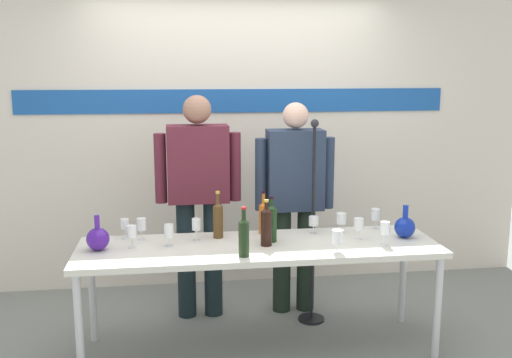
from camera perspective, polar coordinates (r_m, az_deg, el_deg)
ground_plane at (r=4.23m, az=0.29°, el=-16.17°), size 10.00×10.00×0.00m
back_wall at (r=5.18m, az=-1.94°, el=6.16°), size 5.29×0.11×3.00m
display_table at (r=3.96m, az=0.30°, el=-7.16°), size 2.41×0.70×0.75m
decanter_blue_left at (r=3.94m, az=-15.09°, el=-5.59°), size 0.15×0.15×0.23m
decanter_blue_right at (r=4.22m, az=14.23°, el=-4.50°), size 0.15×0.15×0.23m
presenter_left at (r=4.47m, az=-5.60°, el=-1.13°), size 0.65×0.22×1.72m
presenter_right at (r=4.57m, az=3.76°, el=-1.48°), size 0.62×0.22×1.66m
wine_bottle_0 at (r=3.67m, az=-1.19°, el=-5.51°), size 0.07×0.07×0.32m
wine_bottle_1 at (r=3.98m, az=1.51°, el=-4.18°), size 0.07×0.07×0.31m
wine_bottle_2 at (r=3.89m, az=1.01°, el=-4.52°), size 0.07×0.07×0.31m
wine_bottle_3 at (r=4.17m, az=0.72°, el=-3.66°), size 0.06×0.06×0.31m
wine_bottle_4 at (r=4.08m, az=-3.70°, el=-3.85°), size 0.07×0.07×0.33m
wine_glass_left_0 at (r=3.93m, az=-8.45°, el=-5.03°), size 0.06×0.06×0.15m
wine_glass_left_1 at (r=3.94m, az=-11.96°, el=-5.06°), size 0.07×0.07×0.15m
wine_glass_left_2 at (r=4.09m, az=-11.04°, el=-4.38°), size 0.06×0.06×0.15m
wine_glass_left_3 at (r=4.03m, az=-5.80°, el=-4.45°), size 0.06×0.06×0.16m
wine_glass_left_4 at (r=4.16m, az=-12.61°, el=-4.34°), size 0.06×0.06×0.14m
wine_glass_right_0 at (r=3.99m, az=12.39°, el=-4.72°), size 0.06×0.06×0.16m
wine_glass_right_1 at (r=4.39m, az=11.50°, el=-3.44°), size 0.06×0.06×0.15m
wine_glass_right_2 at (r=4.23m, az=8.28°, el=-3.85°), size 0.07×0.07×0.15m
wine_glass_right_3 at (r=4.20m, az=5.61°, el=-4.11°), size 0.07×0.07×0.12m
wine_glass_right_4 at (r=3.79m, az=7.91°, el=-5.59°), size 0.07×0.07×0.15m
wine_glass_right_5 at (r=4.09m, az=9.93°, el=-4.37°), size 0.07×0.07×0.15m
microphone_stand at (r=4.49m, az=5.48°, el=-7.39°), size 0.20×0.20×1.55m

